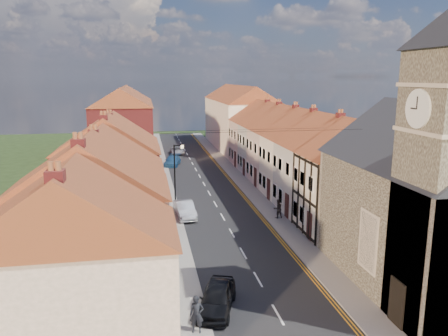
{
  "coord_description": "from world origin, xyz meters",
  "views": [
    {
      "loc": [
        -6.28,
        -17.33,
        11.84
      ],
      "look_at": [
        0.82,
        21.88,
        3.5
      ],
      "focal_mm": 35.0,
      "sensor_mm": 36.0,
      "label": 1
    }
  ],
  "objects_px": {
    "car_mid": "(185,209)",
    "lamppost": "(176,174)",
    "car_far": "(172,161)",
    "car_distant": "(177,150)",
    "pedestrian_left": "(197,314)",
    "pedestrian_right": "(278,209)",
    "church": "(438,188)",
    "car_near": "(217,298)"
  },
  "relations": [
    {
      "from": "car_mid",
      "to": "lamppost",
      "type": "bearing_deg",
      "value": 109.26
    },
    {
      "from": "car_far",
      "to": "car_distant",
      "type": "relative_size",
      "value": 1.07
    },
    {
      "from": "pedestrian_left",
      "to": "pedestrian_right",
      "type": "height_order",
      "value": "pedestrian_left"
    },
    {
      "from": "car_mid",
      "to": "pedestrian_right",
      "type": "relative_size",
      "value": 2.56
    },
    {
      "from": "church",
      "to": "car_distant",
      "type": "xyz_separation_m",
      "value": [
        -10.86,
        46.68,
        -5.29
      ]
    },
    {
      "from": "church",
      "to": "pedestrian_left",
      "type": "relative_size",
      "value": 8.43
    },
    {
      "from": "car_near",
      "to": "car_far",
      "type": "bearing_deg",
      "value": 108.31
    },
    {
      "from": "car_far",
      "to": "car_mid",
      "type": "bearing_deg",
      "value": -77.99
    },
    {
      "from": "church",
      "to": "lamppost",
      "type": "distance_m",
      "value": 21.38
    },
    {
      "from": "car_near",
      "to": "car_distant",
      "type": "relative_size",
      "value": 0.97
    },
    {
      "from": "car_near",
      "to": "car_far",
      "type": "distance_m",
      "value": 38.17
    },
    {
      "from": "lamppost",
      "to": "pedestrian_left",
      "type": "distance_m",
      "value": 19.13
    },
    {
      "from": "lamppost",
      "to": "car_near",
      "type": "relative_size",
      "value": 1.46
    },
    {
      "from": "church",
      "to": "car_mid",
      "type": "relative_size",
      "value": 3.65
    },
    {
      "from": "lamppost",
      "to": "pedestrian_right",
      "type": "distance_m",
      "value": 9.33
    },
    {
      "from": "car_far",
      "to": "pedestrian_left",
      "type": "relative_size",
      "value": 2.52
    },
    {
      "from": "pedestrian_left",
      "to": "pedestrian_right",
      "type": "xyz_separation_m",
      "value": [
        8.75,
        15.6,
        -0.09
      ]
    },
    {
      "from": "car_far",
      "to": "car_distant",
      "type": "bearing_deg",
      "value": 94.42
    },
    {
      "from": "lamppost",
      "to": "pedestrian_right",
      "type": "bearing_deg",
      "value": -22.02
    },
    {
      "from": "car_near",
      "to": "pedestrian_right",
      "type": "xyz_separation_m",
      "value": [
        7.46,
        13.63,
        0.23
      ]
    },
    {
      "from": "car_distant",
      "to": "pedestrian_left",
      "type": "xyz_separation_m",
      "value": [
        -2.75,
        -48.96,
        0.43
      ]
    },
    {
      "from": "car_distant",
      "to": "pedestrian_right",
      "type": "xyz_separation_m",
      "value": [
        6.0,
        -33.36,
        0.34
      ]
    },
    {
      "from": "lamppost",
      "to": "car_distant",
      "type": "relative_size",
      "value": 1.41
    },
    {
      "from": "church",
      "to": "car_near",
      "type": "height_order",
      "value": "church"
    },
    {
      "from": "church",
      "to": "car_near",
      "type": "distance_m",
      "value": 13.38
    },
    {
      "from": "church",
      "to": "lamppost",
      "type": "xyz_separation_m",
      "value": [
        -13.17,
        16.68,
        -2.34
      ]
    },
    {
      "from": "church",
      "to": "car_distant",
      "type": "bearing_deg",
      "value": 103.1
    },
    {
      "from": "car_distant",
      "to": "lamppost",
      "type": "bearing_deg",
      "value": -94.67
    },
    {
      "from": "car_far",
      "to": "car_near",
      "type": "bearing_deg",
      "value": -77.25
    },
    {
      "from": "car_far",
      "to": "lamppost",
      "type": "bearing_deg",
      "value": -79.71
    },
    {
      "from": "car_mid",
      "to": "church",
      "type": "bearing_deg",
      "value": -55.09
    },
    {
      "from": "car_near",
      "to": "church",
      "type": "bearing_deg",
      "value": 19.98
    },
    {
      "from": "car_mid",
      "to": "car_distant",
      "type": "xyz_separation_m",
      "value": [
        1.7,
        31.39,
        -0.1
      ]
    },
    {
      "from": "lamppost",
      "to": "church",
      "type": "bearing_deg",
      "value": -51.7
    },
    {
      "from": "car_distant",
      "to": "pedestrian_left",
      "type": "relative_size",
      "value": 2.35
    },
    {
      "from": "pedestrian_left",
      "to": "lamppost",
      "type": "bearing_deg",
      "value": 99.72
    },
    {
      "from": "car_mid",
      "to": "car_distant",
      "type": "distance_m",
      "value": 31.44
    },
    {
      "from": "car_distant",
      "to": "pedestrian_left",
      "type": "height_order",
      "value": "pedestrian_left"
    },
    {
      "from": "lamppost",
      "to": "car_near",
      "type": "height_order",
      "value": "lamppost"
    },
    {
      "from": "car_near",
      "to": "pedestrian_left",
      "type": "relative_size",
      "value": 2.28
    },
    {
      "from": "car_near",
      "to": "lamppost",
      "type": "bearing_deg",
      "value": 111.37
    },
    {
      "from": "car_near",
      "to": "car_mid",
      "type": "bearing_deg",
      "value": 109.38
    }
  ]
}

